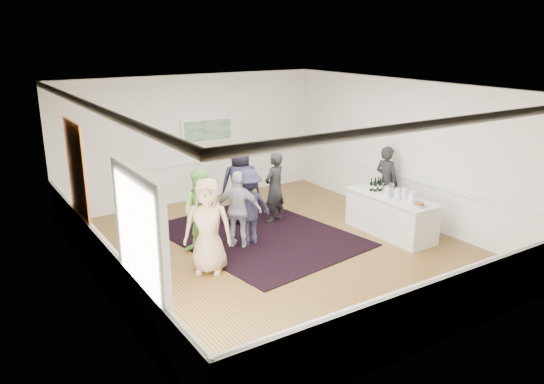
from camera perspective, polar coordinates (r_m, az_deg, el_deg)
floor at (r=10.69m, az=0.82°, el=-6.19°), size 8.00×8.00×0.00m
ceiling at (r=9.89m, az=0.90°, el=11.13°), size 7.00×8.00×0.02m
wall_left at (r=8.81m, az=-18.48°, el=-1.11°), size 0.02×8.00×3.20m
wall_right at (r=12.40m, az=14.50°, el=4.28°), size 0.02×8.00×3.20m
wall_back at (r=13.60m, az=-8.54°, el=5.71°), size 7.00×0.02×3.20m
wall_front at (r=7.34m, az=18.44°, el=-4.68°), size 7.00×0.02×3.20m
wainscoting at (r=10.51m, az=0.83°, el=-3.69°), size 7.00×8.00×1.00m
mirror at (r=9.99m, az=-20.24°, el=1.98°), size 0.05×1.25×1.85m
doorway at (r=7.16m, az=-13.98°, el=-6.42°), size 0.10×1.78×2.56m
landscape_painting at (r=13.69m, az=-6.94°, el=6.61°), size 1.44×0.06×0.66m
area_rug at (r=11.38m, az=-1.43°, el=-4.68°), size 3.70×4.54×0.02m
serving_table at (r=11.63m, az=12.62°, el=-2.42°), size 0.80×2.11×0.85m
bartender at (r=12.60m, az=12.20°, el=1.09°), size 0.46×0.65×1.69m
guest_tan at (r=9.51m, az=-6.92°, el=-3.64°), size 1.02×0.95×1.75m
guest_green at (r=10.30m, az=-7.51°, el=-2.21°), size 1.02×1.04×1.69m
guest_lilac at (r=10.58m, az=-3.61°, el=-1.92°), size 0.95×0.90×1.58m
guest_dark_a at (r=10.73m, az=-2.55°, el=-1.62°), size 1.03×0.60×1.58m
guest_dark_b at (r=11.99m, az=0.27°, el=0.48°), size 0.68×0.55×1.61m
guest_navy at (r=11.93m, az=-3.36°, el=0.92°), size 1.05×0.88×1.83m
wine_bottles at (r=11.79m, az=11.26°, el=0.89°), size 0.36×0.20×0.31m
juice_pitchers at (r=11.26m, az=13.88°, el=-0.23°), size 0.38×0.62×0.24m
ice_bucket at (r=11.54m, az=12.36°, el=0.26°), size 0.26×0.26×0.25m
nut_bowl at (r=10.93m, az=15.54°, el=-1.33°), size 0.27×0.27×0.08m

